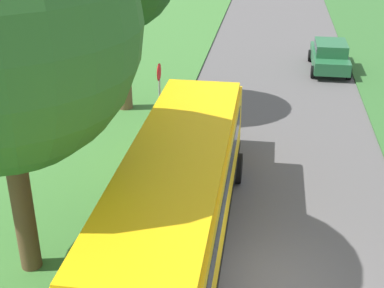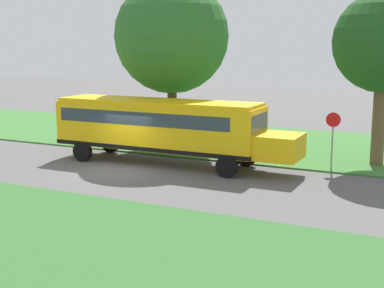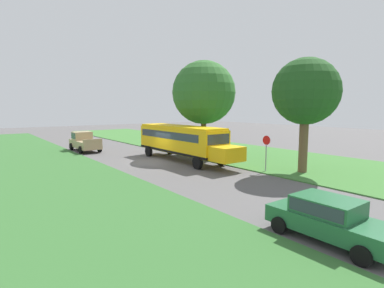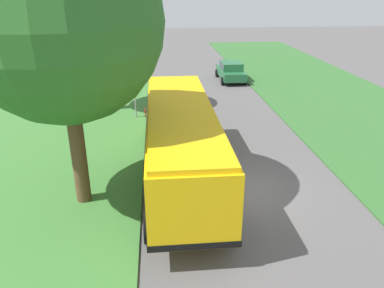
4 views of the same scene
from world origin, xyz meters
The scene contains 4 objects.
ground_plane centered at (0.00, 0.00, 0.00)m, with size 120.00×120.00×0.00m, color #565454.
school_bus centered at (-2.44, 1.21, 1.92)m, with size 2.84×12.42×3.16m.
car_green_nearest centered at (2.80, 17.94, 0.88)m, with size 2.02×4.40×1.56m.
stop_sign centered at (-4.60, 9.02, 1.74)m, with size 0.08×0.68×2.74m.
Camera 1 is at (-0.36, -10.54, 8.91)m, focal length 50.00 mm.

